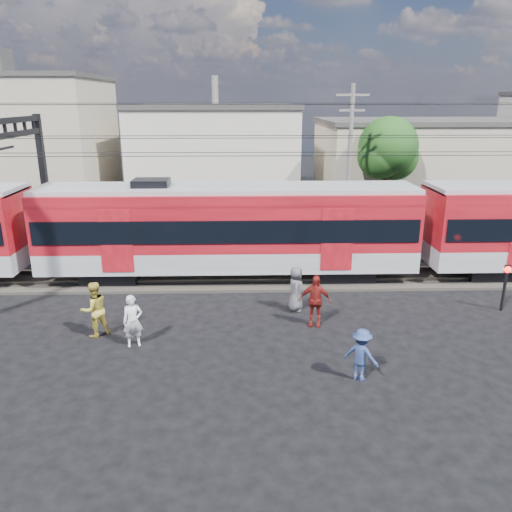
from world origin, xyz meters
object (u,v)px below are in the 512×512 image
Objects in this scene: pedestrian_a at (133,321)px; commuter_train at (233,227)px; crossing_signal at (506,279)px; pedestrian_c at (361,355)px.

commuter_train is at bearing 47.01° from pedestrian_a.
crossing_signal is (13.37, 2.45, 0.39)m from pedestrian_a.
commuter_train is 32.14× the size of pedestrian_c.
pedestrian_c is at bearing -66.28° from commuter_train.
crossing_signal is at bearing -5.84° from pedestrian_a.
pedestrian_a is 0.95× the size of crossing_signal.
pedestrian_a is at bearing -169.62° from crossing_signal.
crossing_signal is (10.22, -3.78, -1.14)m from commuter_train.
commuter_train is 10.96m from crossing_signal.
commuter_train reaches higher than crossing_signal.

